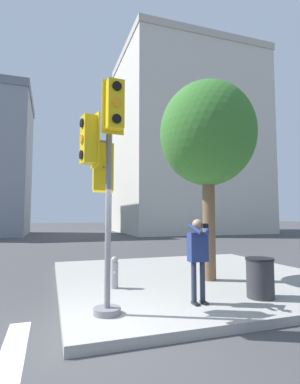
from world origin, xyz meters
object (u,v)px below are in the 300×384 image
object	(u,v)px
street_tree	(208,135)
fire_hydrant	(114,272)
traffic_signal_pole	(103,164)
person_photographer	(198,252)
trash_bin	(260,278)

from	to	relation	value
street_tree	fire_hydrant	world-z (taller)	street_tree
traffic_signal_pole	person_photographer	distance (m)	2.69
traffic_signal_pole	person_photographer	xyz separation A→B (m)	(2.03, 0.08, -1.75)
trash_bin	traffic_signal_pole	bearing A→B (deg)	-179.35
person_photographer	fire_hydrant	bearing A→B (deg)	126.85
traffic_signal_pole	street_tree	world-z (taller)	street_tree
traffic_signal_pole	trash_bin	xyz separation A→B (m)	(3.55, 0.04, -2.37)
person_photographer	trash_bin	size ratio (longest dim) A/B	2.00
street_tree	trash_bin	world-z (taller)	street_tree
trash_bin	fire_hydrant	bearing A→B (deg)	146.80
traffic_signal_pole	trash_bin	world-z (taller)	traffic_signal_pole
person_photographer	street_tree	bearing A→B (deg)	54.78
traffic_signal_pole	person_photographer	size ratio (longest dim) A/B	2.56
person_photographer	street_tree	xyz separation A→B (m)	(1.37, 1.94, 3.14)
traffic_signal_pole	person_photographer	bearing A→B (deg)	2.27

